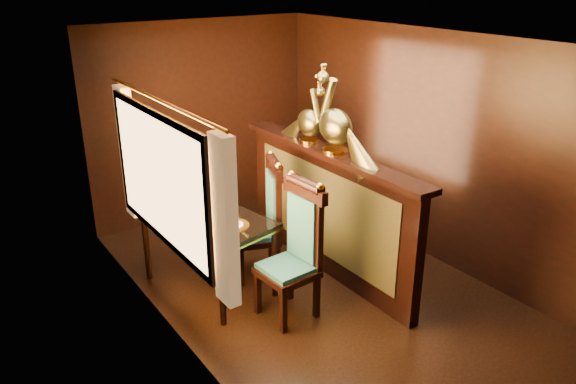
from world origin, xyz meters
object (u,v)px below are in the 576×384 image
chair_left (298,244)px  peacock_left (336,111)px  chair_right (267,215)px  peacock_right (310,111)px  dining_table (207,223)px

chair_left → peacock_left: 1.35m
chair_right → chair_left: bearing=-80.2°
chair_right → peacock_left: (0.56, -0.38, 1.10)m
chair_left → peacock_right: 1.46m
dining_table → peacock_right: size_ratio=2.19×
chair_left → peacock_left: bearing=24.0°
peacock_left → peacock_right: 0.43m
chair_left → dining_table: bearing=116.2°
chair_right → peacock_left: size_ratio=1.55×
chair_right → peacock_left: 1.29m
dining_table → peacock_right: bearing=-14.6°
dining_table → chair_left: (0.49, -0.86, -0.02)m
chair_right → peacock_right: size_ratio=1.94×
dining_table → chair_left: size_ratio=1.10×
chair_right → peacock_right: (0.56, 0.04, 1.01)m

